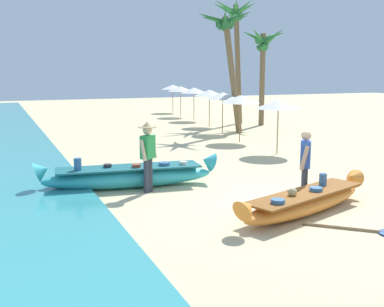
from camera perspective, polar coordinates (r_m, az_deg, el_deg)
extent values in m
plane|color=beige|center=(10.92, 10.83, -5.78)|extent=(80.00, 80.00, 0.00)
ellipsoid|color=orange|center=(10.20, 13.36, -5.77)|extent=(3.80, 1.97, 0.42)
cone|color=orange|center=(11.66, 18.53, -2.72)|extent=(0.54, 0.55, 0.51)
cone|color=orange|center=(8.72, 6.54, -6.46)|extent=(0.54, 0.55, 0.51)
cube|color=brown|center=(10.14, 13.41, -4.62)|extent=(3.24, 1.78, 0.04)
cylinder|color=#386699|center=(9.20, 10.19, -5.67)|extent=(0.27, 0.27, 0.10)
sphere|color=tan|center=(9.80, 11.86, -4.53)|extent=(0.18, 0.18, 0.18)
cylinder|color=#386699|center=(10.28, 14.54, -4.19)|extent=(0.27, 0.27, 0.10)
cylinder|color=#386699|center=(10.79, 15.31, -3.06)|extent=(0.16, 0.16, 0.28)
ellipsoid|color=#33B2BC|center=(12.14, -7.48, -2.85)|extent=(4.32, 1.28, 0.52)
cone|color=#33B2BC|center=(12.55, 1.89, -0.91)|extent=(0.48, 0.54, 0.56)
cone|color=#33B2BC|center=(11.94, -17.41, -1.92)|extent=(0.48, 0.54, 0.56)
cube|color=#1C6267|center=(12.08, -7.51, -1.66)|extent=(3.64, 1.22, 0.04)
cylinder|color=#386699|center=(11.84, -13.44, -1.31)|extent=(0.18, 0.18, 0.32)
cylinder|color=#2D2D33|center=(12.08, -10.01, -1.48)|extent=(0.20, 0.20, 0.10)
cylinder|color=#B74C38|center=(11.97, -6.64, -1.50)|extent=(0.22, 0.22, 0.10)
cylinder|color=#386699|center=(12.15, -3.30, -1.28)|extent=(0.28, 0.28, 0.10)
cylinder|color=silver|center=(12.24, -1.03, -1.19)|extent=(0.19, 0.19, 0.10)
cylinder|color=#333842|center=(11.68, -5.05, -2.52)|extent=(0.14, 0.14, 0.83)
cylinder|color=#333842|center=(11.57, -5.42, -2.65)|extent=(0.14, 0.14, 0.83)
cube|color=green|center=(11.50, -5.29, 0.78)|extent=(0.42, 0.40, 0.56)
cylinder|color=beige|center=(11.68, -4.60, 0.69)|extent=(0.19, 0.21, 0.51)
cylinder|color=beige|center=(11.30, -5.83, 0.36)|extent=(0.19, 0.21, 0.51)
sphere|color=beige|center=(11.44, -5.32, 2.75)|extent=(0.22, 0.22, 0.22)
cylinder|color=tan|center=(11.43, -5.33, 3.15)|extent=(0.44, 0.44, 0.02)
cone|color=tan|center=(11.42, -5.33, 3.50)|extent=(0.26, 0.26, 0.12)
cylinder|color=#333842|center=(10.98, 13.20, -3.67)|extent=(0.14, 0.14, 0.78)
cylinder|color=#333842|center=(11.12, 13.21, -3.51)|extent=(0.14, 0.14, 0.78)
cube|color=#3356B2|center=(10.91, 13.35, -0.07)|extent=(0.39, 0.42, 0.59)
cylinder|color=tan|center=(10.69, 13.23, -0.54)|extent=(0.21, 0.19, 0.54)
cylinder|color=tan|center=(11.15, 13.24, -0.12)|extent=(0.21, 0.19, 0.54)
sphere|color=tan|center=(10.85, 13.43, 2.10)|extent=(0.22, 0.22, 0.22)
cylinder|color=#8E6B47|center=(17.03, 10.15, 3.12)|extent=(0.04, 0.04, 1.90)
cone|color=silver|center=(16.96, 10.24, 5.80)|extent=(1.60, 1.60, 0.32)
cylinder|color=#8E6B47|center=(19.71, 5.72, 4.13)|extent=(0.04, 0.04, 1.90)
cone|color=silver|center=(19.64, 5.76, 6.45)|extent=(1.60, 1.60, 0.32)
cylinder|color=#8E6B47|center=(22.31, 3.65, 4.83)|extent=(0.04, 0.04, 1.90)
cone|color=silver|center=(22.26, 3.67, 6.88)|extent=(1.60, 1.60, 0.32)
cylinder|color=#8E6B47|center=(25.01, 2.08, 5.39)|extent=(0.04, 0.04, 1.90)
cone|color=silver|center=(24.96, 2.09, 7.22)|extent=(1.60, 1.60, 0.32)
cylinder|color=#8E6B47|center=(27.95, 0.23, 5.88)|extent=(0.04, 0.04, 1.90)
cone|color=silver|center=(27.90, 0.23, 7.52)|extent=(1.60, 1.60, 0.32)
cylinder|color=#8E6B47|center=(30.25, -1.36, 6.18)|extent=(0.04, 0.04, 1.90)
cone|color=silver|center=(30.21, -1.37, 7.70)|extent=(1.60, 1.60, 0.32)
cylinder|color=#8E6B47|center=(33.34, -2.30, 6.52)|extent=(0.04, 0.04, 1.90)
cone|color=silver|center=(33.30, -2.31, 7.90)|extent=(1.60, 1.60, 0.32)
cylinder|color=brown|center=(26.44, 5.47, 10.40)|extent=(0.63, 0.28, 6.34)
cone|color=#337F3D|center=(26.73, 6.13, 16.67)|extent=(1.60, 0.44, 1.08)
cone|color=#337F3D|center=(27.01, 5.36, 16.56)|extent=(1.26, 1.59, 1.15)
cone|color=#337F3D|center=(26.79, 4.20, 16.63)|extent=(1.35, 1.73, 1.17)
cone|color=#337F3D|center=(26.28, 4.30, 16.84)|extent=(1.81, 0.54, 1.07)
cone|color=#337F3D|center=(26.16, 5.26, 16.99)|extent=(0.97, 1.48, 0.89)
cone|color=#337F3D|center=(26.29, 5.95, 16.73)|extent=(0.91, 1.45, 1.10)
cylinder|color=brown|center=(22.34, 4.83, 9.16)|extent=(1.08, 0.28, 5.32)
cone|color=#23602D|center=(22.48, 5.00, 15.48)|extent=(1.65, 0.43, 0.89)
cone|color=#23602D|center=(22.79, 3.86, 15.44)|extent=(1.06, 1.97, 0.88)
cone|color=#23602D|center=(22.59, 2.91, 15.59)|extent=(1.14, 1.90, 0.76)
cone|color=#23602D|center=(22.10, 2.79, 15.67)|extent=(1.77, 0.53, 0.82)
cone|color=#23602D|center=(21.84, 3.97, 15.60)|extent=(1.02, 1.54, 0.94)
cone|color=#23602D|center=(21.93, 5.07, 15.70)|extent=(1.11, 1.92, 0.81)
cylinder|color=brown|center=(25.80, 8.35, 8.64)|extent=(0.28, 0.28, 4.78)
cone|color=#287033|center=(26.17, 9.42, 13.57)|extent=(1.97, 0.58, 0.84)
cone|color=#287033|center=(26.34, 8.16, 13.24)|extent=(0.83, 1.85, 1.24)
cone|color=#287033|center=(25.83, 7.53, 13.54)|extent=(1.51, 1.05, 0.97)
cone|color=#287033|center=(25.43, 8.02, 13.54)|extent=(1.57, 1.21, 1.03)
cone|color=#287033|center=(25.56, 9.36, 13.30)|extent=(0.99, 1.67, 1.23)
cylinder|color=#8E6B47|center=(9.44, 17.41, -8.40)|extent=(1.12, 1.03, 0.05)
ellipsoid|color=#2D60B7|center=(9.44, 21.91, -8.66)|extent=(0.39, 0.40, 0.03)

